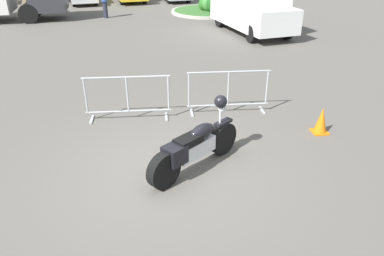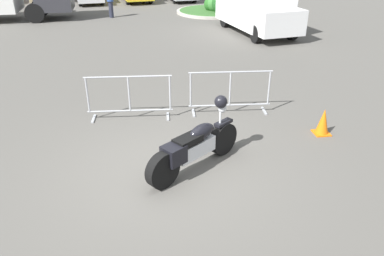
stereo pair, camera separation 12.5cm
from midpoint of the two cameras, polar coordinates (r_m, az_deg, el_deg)
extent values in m
plane|color=#54514C|center=(7.08, -3.11, -6.26)|extent=(120.00, 120.00, 0.00)
cylinder|color=black|center=(7.45, 5.19, -1.60)|extent=(0.63, 0.55, 0.66)
cylinder|color=black|center=(6.46, -3.92, -6.44)|extent=(0.63, 0.55, 0.66)
cube|color=silver|center=(6.87, 0.98, -3.12)|extent=(0.83, 0.72, 0.29)
ellipsoid|color=black|center=(6.86, 2.06, -0.49)|extent=(0.62, 0.56, 0.27)
cube|color=black|center=(6.64, -0.10, -1.86)|extent=(0.60, 0.55, 0.12)
cube|color=black|center=(6.50, -2.26, -4.03)|extent=(0.49, 0.49, 0.33)
cube|color=black|center=(7.29, 5.30, 0.81)|extent=(0.41, 0.37, 0.06)
cylinder|color=silver|center=(7.16, 4.82, 1.55)|extent=(0.06, 0.06, 0.46)
sphere|color=silver|center=(7.12, 5.14, 2.98)|extent=(0.16, 0.16, 0.16)
sphere|color=black|center=(7.02, 4.93, 4.01)|extent=(0.25, 0.25, 0.25)
cylinder|color=#9EA0A5|center=(8.74, -9.37, 7.72)|extent=(2.01, 0.17, 0.04)
cylinder|color=#9EA0A5|center=(9.05, -8.97, 2.63)|extent=(2.01, 0.17, 0.04)
cylinder|color=#9EA0A5|center=(9.03, -15.25, 4.85)|extent=(0.05, 0.05, 0.85)
cylinder|color=#9EA0A5|center=(8.89, -9.17, 5.13)|extent=(0.05, 0.05, 0.85)
cylinder|color=#9EA0A5|center=(8.85, -2.96, 5.35)|extent=(0.05, 0.05, 0.85)
cube|color=#9EA0A5|center=(9.25, -14.38, 1.37)|extent=(0.09, 0.44, 0.03)
cube|color=#9EA0A5|center=(9.09, -3.31, 1.76)|extent=(0.09, 0.44, 0.03)
cylinder|color=#9EA0A5|center=(9.00, 6.36, 8.47)|extent=(2.01, 0.17, 0.04)
cylinder|color=#9EA0A5|center=(9.30, 6.09, 3.50)|extent=(2.01, 0.17, 0.04)
cylinder|color=#9EA0A5|center=(9.02, 0.19, 5.82)|extent=(0.05, 0.05, 0.85)
cylinder|color=#9EA0A5|center=(9.14, 6.22, 5.94)|extent=(0.05, 0.05, 0.85)
cylinder|color=#9EA0A5|center=(9.35, 12.04, 6.00)|extent=(0.05, 0.05, 0.85)
cube|color=#9EA0A5|center=(9.26, 0.61, 2.31)|extent=(0.09, 0.44, 0.03)
cube|color=#9EA0A5|center=(9.56, 11.29, 2.58)|extent=(0.09, 0.44, 0.03)
cylinder|color=black|center=(23.27, -21.90, 16.72)|extent=(0.97, 0.33, 0.96)
cylinder|color=black|center=(21.39, -22.68, 15.84)|extent=(0.97, 0.33, 0.96)
cube|color=white|center=(18.11, 9.52, 18.45)|extent=(2.72, 4.40, 2.00)
cube|color=white|center=(16.05, 13.57, 15.32)|extent=(2.03, 1.23, 1.00)
cylinder|color=black|center=(16.92, 15.20, 14.04)|extent=(0.37, 0.75, 0.72)
cylinder|color=black|center=(16.07, 10.00, 13.91)|extent=(0.37, 0.75, 0.72)
cylinder|color=black|center=(19.70, 9.92, 16.27)|extent=(0.37, 0.75, 0.72)
cylinder|color=black|center=(18.98, 5.24, 16.15)|extent=(0.37, 0.75, 0.72)
cylinder|color=black|center=(27.72, -26.53, 16.87)|extent=(0.30, 0.62, 0.59)
cylinder|color=black|center=(27.34, -23.02, 17.45)|extent=(0.32, 0.65, 0.63)
cylinder|color=black|center=(26.07, -16.56, 18.01)|extent=(0.30, 0.62, 0.59)
cylinder|color=black|center=(26.15, -13.44, 18.38)|extent=(0.30, 0.62, 0.59)
cylinder|color=#262838|center=(21.74, -12.07, 17.24)|extent=(0.34, 0.34, 0.85)
cylinder|color=#ADA89E|center=(22.85, 3.41, 17.30)|extent=(4.27, 4.27, 0.14)
cylinder|color=#38662D|center=(22.84, 3.42, 17.50)|extent=(3.93, 3.93, 0.02)
sphere|color=#286023|center=(23.55, 3.91, 18.67)|extent=(0.88, 0.88, 0.88)
sphere|color=#3D7A38|center=(22.60, 3.74, 18.41)|extent=(0.96, 0.96, 0.96)
sphere|color=#1E511E|center=(21.81, 4.84, 18.33)|extent=(1.19, 1.19, 1.19)
sphere|color=#286023|center=(22.76, 3.10, 18.35)|extent=(0.83, 0.83, 0.83)
cube|color=orange|center=(8.81, 19.47, -0.71)|extent=(0.34, 0.34, 0.03)
cone|color=orange|center=(8.68, 19.77, 1.01)|extent=(0.28, 0.28, 0.56)
camera|label=1|loc=(0.06, -89.50, 0.25)|focal=35.00mm
camera|label=2|loc=(0.06, 90.50, -0.25)|focal=35.00mm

